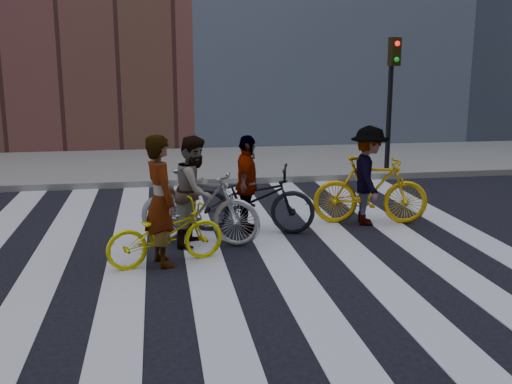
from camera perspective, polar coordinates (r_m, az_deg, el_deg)
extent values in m
plane|color=black|center=(8.92, -1.48, -5.88)|extent=(100.00, 100.00, 0.00)
cube|color=gray|center=(16.16, -5.21, 2.67)|extent=(100.00, 5.00, 0.15)
cube|color=silver|center=(8.98, -19.25, -6.43)|extent=(0.55, 10.00, 0.01)
cube|color=silver|center=(8.85, -12.18, -6.27)|extent=(0.55, 10.00, 0.01)
cube|color=silver|center=(8.86, -5.03, -6.01)|extent=(0.55, 10.00, 0.01)
cube|color=silver|center=(9.00, 2.00, -5.67)|extent=(0.55, 10.00, 0.01)
cube|color=silver|center=(9.28, 8.70, -5.26)|extent=(0.55, 10.00, 0.01)
cube|color=silver|center=(9.67, 14.93, -4.81)|extent=(0.55, 10.00, 0.01)
cube|color=silver|center=(10.17, 20.61, -4.35)|extent=(0.55, 10.00, 0.01)
cylinder|color=black|center=(14.92, 12.57, 7.52)|extent=(0.12, 0.12, 3.20)
cube|color=black|center=(14.73, 13.06, 12.89)|extent=(0.22, 0.28, 0.65)
sphere|color=red|center=(14.59, 13.32, 13.60)|extent=(0.12, 0.12, 0.12)
sphere|color=#0CCC26|center=(14.59, 13.25, 12.18)|extent=(0.12, 0.12, 0.12)
imported|color=yellow|center=(8.44, -8.60, -3.92)|extent=(1.79, 1.09, 0.89)
imported|color=#A4A6AE|center=(9.27, -5.45, -1.45)|extent=(2.01, 1.30, 1.17)
imported|color=#E1AA0C|center=(10.56, 10.86, 0.16)|extent=(2.06, 0.94, 1.19)
imported|color=black|center=(9.86, -0.57, -0.70)|extent=(2.26, 1.28, 1.12)
imported|color=slate|center=(8.33, -9.05, -0.83)|extent=(0.62, 0.77, 1.83)
imported|color=slate|center=(9.21, -5.79, 0.11)|extent=(0.92, 1.02, 1.70)
imported|color=slate|center=(10.50, 10.66, 1.54)|extent=(0.84, 1.21, 1.72)
imported|color=slate|center=(9.80, -0.87, 0.72)|extent=(0.63, 1.02, 1.62)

